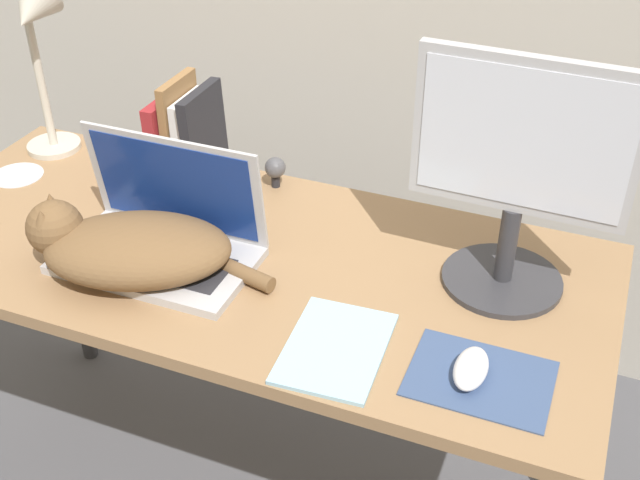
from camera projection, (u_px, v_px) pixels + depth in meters
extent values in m
cube|color=#93704C|center=(240.00, 258.00, 1.63)|extent=(1.48, 0.65, 0.03)
cylinder|color=#38383D|center=(71.00, 260.00, 2.26)|extent=(0.04, 0.04, 0.72)
cylinder|color=#38383D|center=(573.00, 391.00, 1.84)|extent=(0.04, 0.04, 0.72)
cube|color=#B7B7BC|center=(157.00, 260.00, 1.58)|extent=(0.38, 0.22, 0.02)
cube|color=#28282D|center=(153.00, 259.00, 1.57)|extent=(0.32, 0.12, 0.00)
cube|color=#B7B7BC|center=(175.00, 185.00, 1.59)|extent=(0.38, 0.04, 0.22)
cube|color=navy|center=(174.00, 186.00, 1.59)|extent=(0.35, 0.03, 0.20)
ellipsoid|color=brown|center=(138.00, 250.00, 1.53)|extent=(0.42, 0.34, 0.11)
sphere|color=brown|center=(55.00, 228.00, 1.54)|extent=(0.11, 0.11, 0.11)
cone|color=brown|center=(51.00, 201.00, 1.55)|extent=(0.04, 0.04, 0.03)
cone|color=brown|center=(42.00, 218.00, 1.50)|extent=(0.04, 0.04, 0.03)
cylinder|color=brown|center=(242.00, 273.00, 1.53)|extent=(0.14, 0.06, 0.03)
cylinder|color=#333338|center=(502.00, 280.00, 1.54)|extent=(0.23, 0.23, 0.01)
cylinder|color=#333338|center=(507.00, 244.00, 1.49)|extent=(0.04, 0.04, 0.15)
cube|color=#B2B2B7|center=(525.00, 137.00, 1.36)|extent=(0.39, 0.03, 0.29)
cube|color=silver|center=(524.00, 140.00, 1.36)|extent=(0.36, 0.01, 0.25)
cube|color=#384C75|center=(480.00, 378.00, 1.32)|extent=(0.23, 0.17, 0.00)
ellipsoid|color=silver|center=(471.00, 368.00, 1.32)|extent=(0.06, 0.11, 0.03)
cube|color=maroon|center=(171.00, 139.00, 1.81)|extent=(0.03, 0.16, 0.20)
cube|color=olive|center=(181.00, 132.00, 1.79)|extent=(0.02, 0.14, 0.25)
cube|color=white|center=(193.00, 142.00, 1.79)|extent=(0.03, 0.13, 0.21)
cube|color=#232328|center=(205.00, 140.00, 1.78)|extent=(0.03, 0.16, 0.24)
cylinder|color=beige|center=(54.00, 146.00, 1.99)|extent=(0.13, 0.13, 0.01)
cylinder|color=beige|center=(40.00, 76.00, 1.89)|extent=(0.02, 0.02, 0.35)
cone|color=beige|center=(31.00, 10.00, 1.74)|extent=(0.11, 0.13, 0.14)
cube|color=#99C6E0|center=(335.00, 348.00, 1.38)|extent=(0.18, 0.24, 0.01)
cylinder|color=#232328|center=(276.00, 181.00, 1.83)|extent=(0.02, 0.02, 0.02)
sphere|color=#4C4C51|center=(275.00, 168.00, 1.81)|extent=(0.05, 0.05, 0.05)
cylinder|color=silver|center=(17.00, 175.00, 1.88)|extent=(0.12, 0.12, 0.00)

